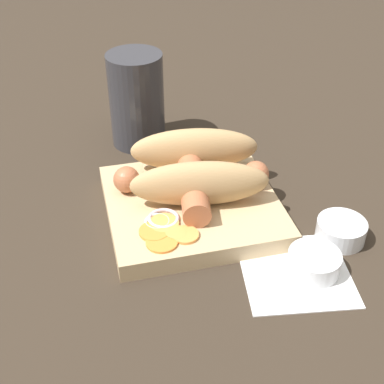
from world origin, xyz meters
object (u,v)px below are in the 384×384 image
object	(u,v)px
bread_roll	(197,166)
sausage	(192,177)
food_tray	(192,206)
condiment_cup_near	(314,264)
drink_glass	(137,100)
condiment_cup_far	(341,232)

from	to	relation	value
bread_roll	sausage	distance (m)	0.01
food_tray	sausage	xyz separation A→B (m)	(0.01, 0.02, 0.03)
bread_roll	sausage	world-z (taller)	bread_roll
condiment_cup_near	drink_glass	xyz separation A→B (m)	(-0.13, 0.31, 0.06)
sausage	bread_roll	bearing A→B (deg)	30.95
bread_roll	condiment_cup_near	bearing A→B (deg)	-60.13
bread_roll	condiment_cup_far	xyz separation A→B (m)	(0.14, -0.11, -0.04)
food_tray	sausage	distance (m)	0.04
bread_roll	condiment_cup_near	distance (m)	0.18
bread_roll	drink_glass	distance (m)	0.17
bread_roll	condiment_cup_near	world-z (taller)	bread_roll
food_tray	condiment_cup_near	size ratio (longest dim) A/B	3.58
bread_roll	drink_glass	xyz separation A→B (m)	(-0.05, 0.16, 0.02)
drink_glass	sausage	bearing A→B (deg)	-76.56
condiment_cup_far	bread_roll	bearing A→B (deg)	141.29
food_tray	condiment_cup_far	world-z (taller)	condiment_cup_far
condiment_cup_far	drink_glass	distance (m)	0.33
condiment_cup_near	sausage	bearing A→B (deg)	122.70
food_tray	condiment_cup_near	distance (m)	0.16
food_tray	drink_glass	distance (m)	0.20
bread_roll	condiment_cup_far	size ratio (longest dim) A/B	3.16
condiment_cup_near	condiment_cup_far	bearing A→B (deg)	38.58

